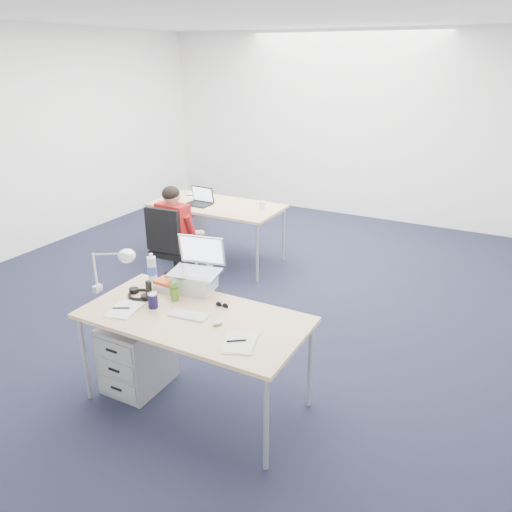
% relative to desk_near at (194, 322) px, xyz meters
% --- Properties ---
extents(floor, '(7.00, 7.00, 0.00)m').
position_rel_desk_near_xyz_m(floor, '(-0.73, 1.64, -0.68)').
color(floor, black).
rests_on(floor, ground).
extents(room, '(6.02, 7.02, 2.80)m').
position_rel_desk_near_xyz_m(room, '(-0.73, 1.64, 1.03)').
color(room, white).
rests_on(room, ground).
extents(desk_near, '(1.60, 0.80, 0.73)m').
position_rel_desk_near_xyz_m(desk_near, '(0.00, 0.00, 0.00)').
color(desk_near, tan).
rests_on(desk_near, ground).
extents(desk_far, '(1.60, 0.80, 0.73)m').
position_rel_desk_near_xyz_m(desk_far, '(-1.36, 2.47, 0.00)').
color(desk_far, tan).
rests_on(desk_far, ground).
extents(office_chair, '(0.65, 0.65, 0.96)m').
position_rel_desk_near_xyz_m(office_chair, '(-1.36, 1.55, -0.41)').
color(office_chair, black).
rests_on(office_chair, ground).
extents(seated_person, '(0.36, 0.63, 1.14)m').
position_rel_desk_near_xyz_m(seated_person, '(-1.35, 1.71, -0.11)').
color(seated_person, '#A01716').
rests_on(seated_person, ground).
extents(drawer_pedestal_near, '(0.40, 0.50, 0.55)m').
position_rel_desk_near_xyz_m(drawer_pedestal_near, '(-0.53, -0.03, -0.41)').
color(drawer_pedestal_near, '#999B9E').
rests_on(drawer_pedestal_near, ground).
extents(drawer_pedestal_far, '(0.40, 0.50, 0.55)m').
position_rel_desk_near_xyz_m(drawer_pedestal_far, '(-1.85, 2.44, -0.41)').
color(drawer_pedestal_far, '#999B9E').
rests_on(drawer_pedestal_far, ground).
extents(silver_laptop, '(0.43, 0.36, 0.40)m').
position_rel_desk_near_xyz_m(silver_laptop, '(-0.22, 0.35, 0.25)').
color(silver_laptop, silver).
rests_on(silver_laptop, desk_near).
extents(wireless_keyboard, '(0.29, 0.15, 0.01)m').
position_rel_desk_near_xyz_m(wireless_keyboard, '(-0.03, -0.02, 0.05)').
color(wireless_keyboard, white).
rests_on(wireless_keyboard, desk_near).
extents(computer_mouse, '(0.08, 0.09, 0.03)m').
position_rel_desk_near_xyz_m(computer_mouse, '(0.21, -0.03, 0.06)').
color(computer_mouse, white).
rests_on(computer_mouse, desk_near).
extents(headphones, '(0.28, 0.24, 0.04)m').
position_rel_desk_near_xyz_m(headphones, '(-0.54, 0.07, 0.07)').
color(headphones, black).
rests_on(headphones, desk_near).
extents(can_koozie, '(0.07, 0.07, 0.11)m').
position_rel_desk_near_xyz_m(can_koozie, '(-0.33, -0.03, 0.10)').
color(can_koozie, '#18133C').
rests_on(can_koozie, desk_near).
extents(water_bottle, '(0.08, 0.08, 0.24)m').
position_rel_desk_near_xyz_m(water_bottle, '(-0.63, 0.33, 0.16)').
color(water_bottle, silver).
rests_on(water_bottle, desk_near).
extents(bear_figurine, '(0.09, 0.08, 0.16)m').
position_rel_desk_near_xyz_m(bear_figurine, '(-0.26, 0.14, 0.13)').
color(bear_figurine, '#397920').
rests_on(bear_figurine, desk_near).
extents(book_stack, '(0.19, 0.14, 0.08)m').
position_rel_desk_near_xyz_m(book_stack, '(-0.41, 0.25, 0.09)').
color(book_stack, silver).
rests_on(book_stack, desk_near).
extents(cordless_phone, '(0.05, 0.04, 0.16)m').
position_rel_desk_near_xyz_m(cordless_phone, '(-0.42, 0.04, 0.13)').
color(cordless_phone, black).
rests_on(cordless_phone, desk_near).
extents(papers_left, '(0.23, 0.29, 0.01)m').
position_rel_desk_near_xyz_m(papers_left, '(-0.49, -0.17, 0.05)').
color(papers_left, '#FFF793').
rests_on(papers_left, desk_near).
extents(papers_right, '(0.26, 0.31, 0.01)m').
position_rel_desk_near_xyz_m(papers_right, '(0.46, -0.16, 0.05)').
color(papers_right, '#FFF793').
rests_on(papers_right, desk_near).
extents(sunglasses, '(0.10, 0.05, 0.02)m').
position_rel_desk_near_xyz_m(sunglasses, '(0.10, 0.21, 0.06)').
color(sunglasses, black).
rests_on(sunglasses, desk_near).
extents(desk_lamp, '(0.38, 0.14, 0.43)m').
position_rel_desk_near_xyz_m(desk_lamp, '(-0.75, -0.02, 0.26)').
color(desk_lamp, silver).
rests_on(desk_lamp, desk_near).
extents(dark_laptop, '(0.31, 0.30, 0.22)m').
position_rel_desk_near_xyz_m(dark_laptop, '(-1.55, 2.34, 0.16)').
color(dark_laptop, black).
rests_on(dark_laptop, desk_far).
extents(far_cup, '(0.08, 0.08, 0.10)m').
position_rel_desk_near_xyz_m(far_cup, '(-0.77, 2.54, 0.10)').
color(far_cup, white).
rests_on(far_cup, desk_far).
extents(far_papers, '(0.28, 0.33, 0.01)m').
position_rel_desk_near_xyz_m(far_papers, '(-1.83, 2.62, 0.05)').
color(far_papers, white).
rests_on(far_papers, desk_far).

